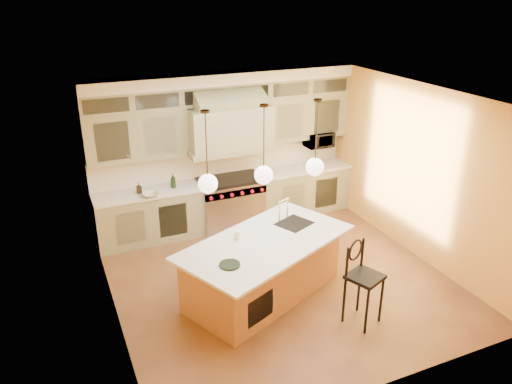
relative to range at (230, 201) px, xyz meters
name	(u,v)px	position (x,y,z in m)	size (l,w,h in m)	color
floor	(279,279)	(0.00, -2.14, -0.49)	(5.00, 5.00, 0.00)	#57301D
ceiling	(283,97)	(0.00, -2.14, 2.41)	(5.00, 5.00, 0.00)	white
wall_back	(223,148)	(0.00, 0.36, 0.96)	(5.00, 5.00, 0.00)	gold
wall_front	(387,281)	(0.00, -4.64, 0.96)	(5.00, 5.00, 0.00)	gold
wall_left	(107,226)	(-2.50, -2.14, 0.96)	(5.00, 5.00, 0.00)	gold
wall_right	(416,172)	(2.50, -2.14, 0.96)	(5.00, 5.00, 0.00)	gold
back_cabinetry	(228,153)	(0.00, 0.09, 0.94)	(5.00, 0.77, 2.90)	gray
range	(230,201)	(0.00, 0.00, 0.00)	(1.20, 0.74, 0.96)	silver
kitchen_island	(263,267)	(-0.39, -2.39, -0.01)	(2.89, 2.27, 1.35)	#9A6236
counter_stool	(363,278)	(0.56, -3.51, 0.21)	(0.55, 0.55, 1.21)	black
microwave	(319,139)	(1.95, 0.11, 0.96)	(0.54, 0.37, 0.30)	black
oil_bottle_a	(173,181)	(-1.08, 0.01, 0.59)	(0.10, 0.10, 0.26)	black
oil_bottle_b	(139,188)	(-1.69, 0.01, 0.55)	(0.09, 0.09, 0.19)	black
fruit_bowl	(151,195)	(-1.54, -0.22, 0.49)	(0.27, 0.27, 0.07)	beige
cup	(237,237)	(-0.74, -2.23, 0.48)	(0.10, 0.10, 0.09)	white
pendant_left	(208,182)	(-1.20, -2.39, 1.46)	(0.26, 0.26, 1.11)	#2D2319
pendant_center	(264,173)	(-0.40, -2.39, 1.46)	(0.26, 0.26, 1.11)	#2D2319
pendant_right	(315,165)	(0.40, -2.39, 1.46)	(0.26, 0.26, 1.11)	#2D2319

